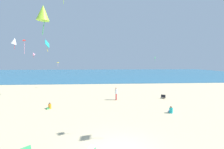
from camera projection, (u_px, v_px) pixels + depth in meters
ground_plane at (111, 104)px, 18.18m from camera, size 120.00×120.00×0.00m
ocean_water at (104, 73)px, 63.93m from camera, size 120.00×60.00×0.05m
beach_chair_mid_beach at (163, 97)px, 20.77m from camera, size 0.77×0.76×0.56m
person_0 at (50, 106)px, 16.31m from camera, size 0.58×0.58×0.68m
person_1 at (116, 93)px, 19.96m from camera, size 0.35×0.35×1.68m
person_4 at (171, 110)px, 14.98m from camera, size 0.38×0.60×0.71m
kite_teal at (47, 44)px, 13.98m from camera, size 0.36×0.85×1.13m
kite_lime at (43, 13)px, 7.81m from camera, size 0.81×0.77×1.53m
kite_red at (24, 41)px, 15.58m from camera, size 0.36×0.41×1.53m
kite_pink at (34, 54)px, 22.57m from camera, size 0.54×0.42×0.85m
kite_white at (14, 41)px, 17.39m from camera, size 0.80×0.64×1.39m
kite_yellow at (58, 62)px, 28.81m from camera, size 0.55×0.48×0.90m
kite_green at (155, 58)px, 39.09m from camera, size 0.46×0.80×1.48m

